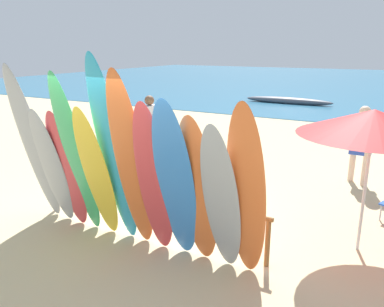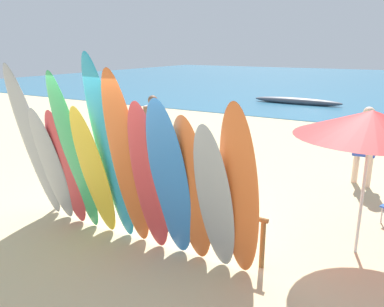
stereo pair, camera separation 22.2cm
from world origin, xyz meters
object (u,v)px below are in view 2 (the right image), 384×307
(beach_umbrella, at_px, (371,124))
(distant_boat, at_px, (297,101))
(surfboard_orange_6, at_px, (127,164))
(surfboard_grey_10, at_px, (215,201))
(surfboard_rack, at_px, (143,198))
(surfboard_yellow_4, at_px, (94,173))
(surfboard_teal_5, at_px, (110,153))
(surfboard_red_7, at_px, (149,181))
(beachgoer_by_water, at_px, (153,125))
(surfboard_blue_8, at_px, (170,183))
(surfboard_orange_9, at_px, (192,192))
(beachgoer_near_rack, at_px, (366,141))
(surfboard_green_3, at_px, (74,156))
(surfboard_orange_11, at_px, (240,195))
(surfboard_grey_1, at_px, (52,166))
(surfboard_red_2, at_px, (66,169))
(surfboard_grey_0, at_px, (34,145))

(beach_umbrella, xyz_separation_m, distant_boat, (-4.86, 14.38, -1.73))
(surfboard_orange_6, xyz_separation_m, surfboard_grey_10, (1.34, 0.04, -0.29))
(surfboard_rack, bearing_deg, surfboard_yellow_4, -134.94)
(distant_boat, bearing_deg, surfboard_teal_5, -84.02)
(surfboard_yellow_4, relative_size, surfboard_grey_10, 1.03)
(surfboard_red_7, bearing_deg, beachgoer_by_water, 119.51)
(surfboard_grey_10, relative_size, beach_umbrella, 1.02)
(surfboard_blue_8, distance_m, surfboard_orange_9, 0.31)
(beachgoer_near_rack, bearing_deg, surfboard_blue_8, -77.58)
(surfboard_green_3, distance_m, surfboard_orange_9, 2.02)
(surfboard_orange_6, height_order, surfboard_blue_8, surfboard_orange_6)
(surfboard_blue_8, bearing_deg, beachgoer_by_water, 125.53)
(surfboard_green_3, xyz_separation_m, surfboard_blue_8, (1.72, 0.02, -0.13))
(surfboard_yellow_4, xyz_separation_m, surfboard_orange_11, (2.32, 0.04, 0.11))
(surfboard_yellow_4, height_order, surfboard_orange_6, surfboard_orange_6)
(surfboard_yellow_4, height_order, surfboard_teal_5, surfboard_teal_5)
(surfboard_green_3, relative_size, beach_umbrella, 1.27)
(surfboard_rack, distance_m, surfboard_orange_6, 0.92)
(surfboard_blue_8, bearing_deg, surfboard_rack, 146.44)
(beachgoer_near_rack, bearing_deg, surfboard_grey_1, -98.37)
(surfboard_red_2, height_order, surfboard_green_3, surfboard_green_3)
(beach_umbrella, bearing_deg, surfboard_grey_0, -161.93)
(surfboard_teal_5, distance_m, distant_boat, 16.08)
(surfboard_teal_5, relative_size, beachgoer_by_water, 1.67)
(surfboard_green_3, relative_size, surfboard_grey_10, 1.24)
(beachgoer_near_rack, bearing_deg, surfboard_grey_10, -70.38)
(surfboard_orange_9, bearing_deg, beachgoer_by_water, 135.09)
(surfboard_blue_8, height_order, distant_boat, surfboard_blue_8)
(surfboard_grey_1, distance_m, surfboard_orange_6, 1.69)
(surfboard_red_2, bearing_deg, beachgoer_near_rack, 53.54)
(surfboard_teal_5, height_order, beachgoer_near_rack, surfboard_teal_5)
(surfboard_orange_9, bearing_deg, surfboard_orange_11, -0.16)
(surfboard_yellow_4, bearing_deg, beach_umbrella, 24.32)
(surfboard_grey_10, height_order, beachgoer_by_water, surfboard_grey_10)
(surfboard_yellow_4, bearing_deg, surfboard_red_2, 174.48)
(beachgoer_by_water, relative_size, beach_umbrella, 0.84)
(surfboard_orange_11, relative_size, beachgoer_near_rack, 1.40)
(surfboard_rack, bearing_deg, surfboard_grey_1, -163.16)
(beach_umbrella, relative_size, distant_boat, 0.46)
(surfboard_yellow_4, relative_size, beach_umbrella, 1.05)
(beachgoer_by_water, bearing_deg, surfboard_red_2, 18.63)
(surfboard_orange_9, xyz_separation_m, beachgoer_near_rack, (1.55, 4.56, -0.08))
(surfboard_grey_10, bearing_deg, surfboard_blue_8, -174.38)
(beachgoer_near_rack, bearing_deg, surfboard_teal_5, -87.75)
(surfboard_red_2, xyz_separation_m, surfboard_teal_5, (1.00, -0.06, 0.43))
(surfboard_grey_1, height_order, beach_umbrella, beach_umbrella)
(beachgoer_near_rack, bearing_deg, surfboard_red_2, -96.30)
(surfboard_red_2, bearing_deg, surfboard_blue_8, 1.69)
(surfboard_orange_9, distance_m, beachgoer_near_rack, 4.81)
(surfboard_green_3, bearing_deg, surfboard_blue_8, 4.17)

